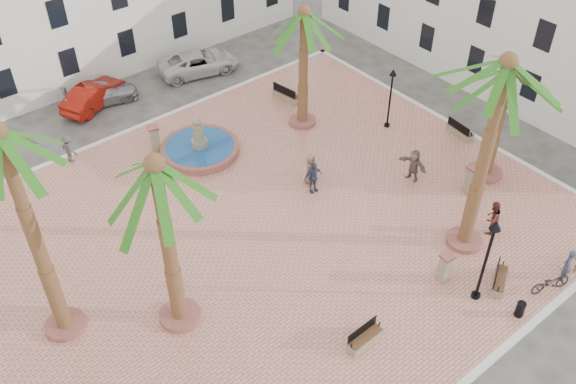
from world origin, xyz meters
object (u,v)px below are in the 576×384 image
at_px(palm_ne, 304,26).
at_px(pedestrian_fountain_b, 313,177).
at_px(bench_se, 499,280).
at_px(bollard_se, 445,267).
at_px(pedestrian_fountain_a, 310,168).
at_px(car_white, 198,62).
at_px(bench_ne, 287,95).
at_px(litter_bin, 520,309).
at_px(fountain, 200,148).
at_px(palm_nw, 5,157).
at_px(bench_s, 365,339).
at_px(cyclist_b, 492,218).
at_px(bicycle_a, 551,282).
at_px(car_red, 94,95).
at_px(lamppost_e, 391,88).
at_px(pedestrian_east, 414,165).
at_px(palm_e, 507,86).
at_px(bollard_e, 471,179).
at_px(pedestrian_north, 69,148).
at_px(palm_sw, 158,185).
at_px(bench_e, 460,131).
at_px(palm_s, 503,84).
at_px(lamppost_s, 490,247).
at_px(car_silver, 101,93).
at_px(cyclist_a, 568,265).
at_px(bollard_n, 154,138).

xyz_separation_m(palm_ne, pedestrian_fountain_b, (-3.45, -4.84, -4.96)).
xyz_separation_m(bench_se, bollard_se, (-1.61, 1.66, 0.51)).
bearing_deg(palm_ne, pedestrian_fountain_a, -126.21).
xyz_separation_m(pedestrian_fountain_b, car_white, (2.23, 13.46, -0.32)).
relative_size(bench_ne, litter_bin, 2.63).
height_order(fountain, palm_nw, palm_nw).
xyz_separation_m(bench_s, cyclist_b, (8.71, 0.77, 0.63)).
bearing_deg(car_white, bicycle_a, -162.55).
relative_size(bench_se, car_red, 0.39).
distance_m(lamppost_e, pedestrian_east, 4.95).
distance_m(palm_e, bicycle_a, 9.03).
height_order(bollard_e, pedestrian_north, pedestrian_north).
distance_m(palm_sw, bench_e, 19.68).
distance_m(palm_e, pedestrian_fountain_b, 9.83).
distance_m(litter_bin, pedestrian_fountain_b, 11.10).
bearing_deg(lamppost_e, fountain, 153.90).
bearing_deg(litter_bin, bench_se, 64.45).
relative_size(car_red, car_white, 0.86).
bearing_deg(palm_s, lamppost_s, -132.48).
height_order(palm_nw, pedestrian_north, palm_nw).
relative_size(litter_bin, bicycle_a, 0.39).
bearing_deg(car_silver, litter_bin, -154.33).
height_order(palm_sw, pedestrian_fountain_a, palm_sw).
xyz_separation_m(bench_s, bench_se, (6.42, -1.45, 0.00)).
xyz_separation_m(palm_s, bollard_e, (2.96, 2.09, -7.35)).
distance_m(pedestrian_fountain_b, car_silver, 14.72).
bearing_deg(litter_bin, palm_sw, 141.08).
distance_m(bicycle_a, car_white, 24.50).
bearing_deg(cyclist_b, pedestrian_fountain_b, -59.65).
bearing_deg(lamppost_s, litter_bin, -71.92).
xyz_separation_m(palm_s, bench_e, (6.42, 5.45, -7.91)).
bearing_deg(fountain, palm_s, -67.76).
height_order(palm_e, cyclist_b, palm_e).
bearing_deg(pedestrian_east, pedestrian_fountain_b, -123.33).
bearing_deg(pedestrian_fountain_a, pedestrian_east, -60.69).
height_order(palm_nw, lamppost_e, palm_nw).
bearing_deg(cyclist_a, car_white, -101.95).
bearing_deg(cyclist_a, palm_ne, -103.54).
bearing_deg(bench_s, palm_s, 6.90).
bearing_deg(bollard_n, palm_sw, -115.76).
bearing_deg(palm_s, pedestrian_north, 123.18).
distance_m(lamppost_s, bollard_se, 2.62).
xyz_separation_m(lamppost_e, cyclist_a, (-2.44, -12.60, -1.64)).
xyz_separation_m(palm_ne, car_silver, (-7.59, 9.28, -5.37)).
distance_m(cyclist_a, pedestrian_fountain_a, 12.33).
relative_size(lamppost_s, car_red, 0.99).
xyz_separation_m(palm_sw, bicycle_a, (12.56, -8.48, -6.39)).
bearing_deg(car_white, pedestrian_east, -157.17).
bearing_deg(palm_ne, palm_nw, -163.32).
height_order(fountain, cyclist_a, fountain).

